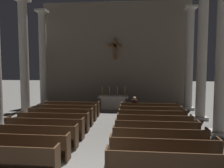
# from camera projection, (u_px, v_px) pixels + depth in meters

# --- Properties ---
(pew_left_row_1) EXTENTS (3.54, 0.50, 0.95)m
(pew_left_row_1) POSITION_uv_depth(u_px,v_px,m) (0.00, 159.00, 6.58)
(pew_left_row_1) COLOR #422B19
(pew_left_row_1) RESTS_ON ground
(pew_left_row_2) EXTENTS (3.54, 0.50, 0.95)m
(pew_left_row_2) POSITION_uv_depth(u_px,v_px,m) (19.00, 146.00, 7.68)
(pew_left_row_2) COLOR #422B19
(pew_left_row_2) RESTS_ON ground
(pew_left_row_3) EXTENTS (3.54, 0.50, 0.95)m
(pew_left_row_3) POSITION_uv_depth(u_px,v_px,m) (34.00, 136.00, 8.78)
(pew_left_row_3) COLOR #422B19
(pew_left_row_3) RESTS_ON ground
(pew_left_row_4) EXTENTS (3.54, 0.50, 0.95)m
(pew_left_row_4) POSITION_uv_depth(u_px,v_px,m) (45.00, 128.00, 9.88)
(pew_left_row_4) COLOR #422B19
(pew_left_row_4) RESTS_ON ground
(pew_left_row_5) EXTENTS (3.54, 0.50, 0.95)m
(pew_left_row_5) POSITION_uv_depth(u_px,v_px,m) (54.00, 122.00, 10.98)
(pew_left_row_5) COLOR #422B19
(pew_left_row_5) RESTS_ON ground
(pew_left_row_6) EXTENTS (3.54, 0.50, 0.95)m
(pew_left_row_6) POSITION_uv_depth(u_px,v_px,m) (61.00, 116.00, 12.08)
(pew_left_row_6) COLOR #422B19
(pew_left_row_6) RESTS_ON ground
(pew_left_row_7) EXTENTS (3.54, 0.50, 0.95)m
(pew_left_row_7) POSITION_uv_depth(u_px,v_px,m) (67.00, 112.00, 13.18)
(pew_left_row_7) COLOR #422B19
(pew_left_row_7) RESTS_ON ground
(pew_left_row_8) EXTENTS (3.54, 0.50, 0.95)m
(pew_left_row_8) POSITION_uv_depth(u_px,v_px,m) (72.00, 108.00, 14.28)
(pew_left_row_8) COLOR #422B19
(pew_left_row_8) RESTS_ON ground
(pew_right_row_1) EXTENTS (3.54, 0.50, 0.95)m
(pew_right_row_1) POSITION_uv_depth(u_px,v_px,m) (169.00, 166.00, 6.11)
(pew_right_row_1) COLOR #422B19
(pew_right_row_1) RESTS_ON ground
(pew_right_row_2) EXTENTS (3.54, 0.50, 0.95)m
(pew_right_row_2) POSITION_uv_depth(u_px,v_px,m) (164.00, 151.00, 7.20)
(pew_right_row_2) COLOR #422B19
(pew_right_row_2) RESTS_ON ground
(pew_right_row_3) EXTENTS (3.54, 0.50, 0.95)m
(pew_right_row_3) POSITION_uv_depth(u_px,v_px,m) (160.00, 140.00, 8.30)
(pew_right_row_3) COLOR #422B19
(pew_right_row_3) RESTS_ON ground
(pew_right_row_4) EXTENTS (3.54, 0.50, 0.95)m
(pew_right_row_4) POSITION_uv_depth(u_px,v_px,m) (157.00, 131.00, 9.40)
(pew_right_row_4) COLOR #422B19
(pew_right_row_4) RESTS_ON ground
(pew_right_row_5) EXTENTS (3.54, 0.50, 0.95)m
(pew_right_row_5) POSITION_uv_depth(u_px,v_px,m) (154.00, 124.00, 10.50)
(pew_right_row_5) COLOR #422B19
(pew_right_row_5) RESTS_ON ground
(pew_right_row_6) EXTENTS (3.54, 0.50, 0.95)m
(pew_right_row_6) POSITION_uv_depth(u_px,v_px,m) (152.00, 118.00, 11.60)
(pew_right_row_6) COLOR #422B19
(pew_right_row_6) RESTS_ON ground
(pew_right_row_7) EXTENTS (3.54, 0.50, 0.95)m
(pew_right_row_7) POSITION_uv_depth(u_px,v_px,m) (151.00, 114.00, 12.70)
(pew_right_row_7) COLOR #422B19
(pew_right_row_7) RESTS_ON ground
(pew_right_row_8) EXTENTS (3.54, 0.50, 0.95)m
(pew_right_row_8) POSITION_uv_depth(u_px,v_px,m) (149.00, 110.00, 13.80)
(pew_right_row_8) COLOR #422B19
(pew_right_row_8) RESTS_ON ground
(column_right_second) EXTENTS (0.85, 0.85, 7.46)m
(column_right_second) POSITION_uv_depth(u_px,v_px,m) (222.00, 57.00, 10.05)
(column_right_second) COLOR #ADA89E
(column_right_second) RESTS_ON ground
(column_left_third) EXTENTS (0.85, 0.85, 7.46)m
(column_left_third) POSITION_uv_depth(u_px,v_px,m) (24.00, 59.00, 14.08)
(column_left_third) COLOR #ADA89E
(column_left_third) RESTS_ON ground
(column_right_third) EXTENTS (0.85, 0.85, 7.46)m
(column_right_third) POSITION_uv_depth(u_px,v_px,m) (202.00, 59.00, 13.03)
(column_right_third) COLOR #ADA89E
(column_right_third) RESTS_ON ground
(column_left_fourth) EXTENTS (0.85, 0.85, 7.46)m
(column_left_fourth) POSITION_uv_depth(u_px,v_px,m) (43.00, 60.00, 17.06)
(column_left_fourth) COLOR #ADA89E
(column_left_fourth) RESTS_ON ground
(column_right_fourth) EXTENTS (0.85, 0.85, 7.46)m
(column_right_fourth) POSITION_uv_depth(u_px,v_px,m) (189.00, 60.00, 16.00)
(column_right_fourth) COLOR #ADA89E
(column_right_fourth) RESTS_ON ground
(altar) EXTENTS (2.20, 0.90, 1.01)m
(altar) POSITION_uv_depth(u_px,v_px,m) (113.00, 102.00, 16.49)
(altar) COLOR #BCB7AD
(altar) RESTS_ON ground
(candlestick_outer_left) EXTENTS (0.16, 0.16, 0.68)m
(candlestick_outer_left) POSITION_uv_depth(u_px,v_px,m) (102.00, 93.00, 16.51)
(candlestick_outer_left) COLOR #B79338
(candlestick_outer_left) RESTS_ON altar
(candlestick_inner_left) EXTENTS (0.16, 0.16, 0.68)m
(candlestick_inner_left) POSITION_uv_depth(u_px,v_px,m) (109.00, 93.00, 16.46)
(candlestick_inner_left) COLOR #B79338
(candlestick_inner_left) RESTS_ON altar
(candlestick_inner_right) EXTENTS (0.16, 0.16, 0.68)m
(candlestick_inner_right) POSITION_uv_depth(u_px,v_px,m) (117.00, 93.00, 16.40)
(candlestick_inner_right) COLOR #B79338
(candlestick_inner_right) RESTS_ON altar
(candlestick_outer_right) EXTENTS (0.16, 0.16, 0.68)m
(candlestick_outer_right) POSITION_uv_depth(u_px,v_px,m) (125.00, 93.00, 16.35)
(candlestick_outer_right) COLOR #B79338
(candlestick_outer_right) RESTS_ON altar
(apse_with_cross) EXTENTS (11.90, 0.45, 8.35)m
(apse_with_cross) POSITION_uv_depth(u_px,v_px,m) (115.00, 54.00, 17.97)
(apse_with_cross) COLOR #706656
(apse_with_cross) RESTS_ON ground
(lone_worshipper) EXTENTS (0.32, 0.43, 1.32)m
(lone_worshipper) POSITION_uv_depth(u_px,v_px,m) (134.00, 106.00, 13.91)
(lone_worshipper) COLOR #26262B
(lone_worshipper) RESTS_ON ground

